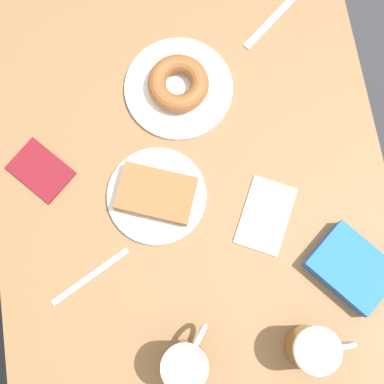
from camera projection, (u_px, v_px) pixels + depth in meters
name	position (u px, v px, depth m)	size (l,w,h in m)	color
ground_plane	(192.00, 238.00, 1.83)	(8.00, 8.00, 0.00)	#333338
table	(192.00, 199.00, 1.19)	(0.84, 1.05, 0.72)	olive
plate_with_cake	(156.00, 195.00, 1.11)	(0.21, 0.21, 0.04)	white
plate_with_donut	(178.00, 86.00, 1.16)	(0.24, 0.24, 0.05)	white
beer_mug_left	(186.00, 363.00, 1.00)	(0.10, 0.11, 0.12)	#8C5619
beer_mug_center	(313.00, 348.00, 1.01)	(0.13, 0.09, 0.12)	#8C5619
napkin_folded	(266.00, 216.00, 1.12)	(0.15, 0.18, 0.00)	white
fork	(90.00, 276.00, 1.09)	(0.17, 0.10, 0.00)	silver
knife	(276.00, 15.00, 1.22)	(0.18, 0.15, 0.00)	silver
passport_near_edge	(41.00, 170.00, 1.14)	(0.15, 0.15, 0.01)	maroon
blue_pouch	(352.00, 268.00, 1.08)	(0.19, 0.20, 0.04)	blue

